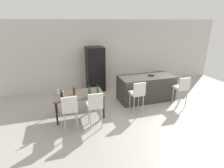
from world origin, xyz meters
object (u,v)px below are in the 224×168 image
Objects in this scene: wine_bottle_near at (90,92)px; wine_glass_right at (62,91)px; bar_chair_middle at (182,87)px; wine_glass_far at (58,89)px; potted_plant at (157,76)px; bar_chair_left at (138,92)px; dining_chair_near at (70,108)px; wine_bottle_end at (98,90)px; wine_bottle_middle at (62,96)px; refrigerator at (95,69)px; kitchen_island at (146,88)px; wine_bottle_left at (74,91)px; dining_table at (79,96)px; fruit_bowl at (151,75)px; dining_chair_far at (95,104)px.

wine_bottle_near is 1.85× the size of wine_glass_right.
bar_chair_middle is 6.03× the size of wine_glass_far.
bar_chair_left is at bearing -132.08° from potted_plant.
wine_bottle_near is at bearing -147.94° from potted_plant.
potted_plant is at bearing 33.37° from dining_chair_near.
bar_chair_middle reaches higher than wine_bottle_end.
wine_bottle_middle is 1.83× the size of wine_glass_far.
refrigerator is at bearing 108.97° from bar_chair_left.
refrigerator reaches higher than bar_chair_middle.
wine_bottle_middle is at bearing -171.01° from wine_bottle_end.
kitchen_island is 11.62× the size of wine_glass_right.
dining_chair_near reaches higher than wine_glass_right.
wine_bottle_left is 1.54× the size of wine_glass_far.
bar_chair_left reaches higher than dining_table.
wine_glass_right is 3.25m from fruit_bowl.
fruit_bowl reaches higher than wine_glass_far.
wine_bottle_near is (-1.52, 0.10, 0.16)m from bar_chair_left.
dining_chair_far is 3.93× the size of wine_bottle_left.
wine_glass_far is at bearing 150.85° from wine_bottle_near.
dining_chair_far reaches higher than wine_bottle_end.
wine_glass_far is 0.09× the size of refrigerator.
fruit_bowl is (0.95, 0.87, 0.26)m from bar_chair_left.
fruit_bowl is at bearing 22.94° from dining_chair_near.
dining_chair_near is at bearing -76.00° from wine_glass_far.
refrigerator reaches higher than wine_bottle_near.
wine_glass_right is (-2.27, 0.41, 0.17)m from bar_chair_left.
kitchen_island is at bearing 137.34° from bar_chair_middle.
wine_bottle_near is 1.85× the size of wine_glass_far.
wine_glass_far is 4.95m from potted_plant.
wine_bottle_middle reaches higher than bar_chair_left.
fruit_bowl is (2.21, 0.71, 0.10)m from wine_bottle_end.
wine_bottle_left is 1.15× the size of fruit_bowl.
dining_chair_near is 3.15m from refrigerator.
bar_chair_middle is 3.26× the size of wine_bottle_near.
wine_glass_far is at bearing 99.15° from wine_bottle_middle.
bar_chair_middle reaches higher than kitchen_island.
wine_glass_right is 0.09× the size of refrigerator.
kitchen_island is 2.12m from potted_plant.
bar_chair_middle is 3.50m from dining_table.
bar_chair_left is at bearing -180.00° from bar_chair_middle.
wine_glass_far is at bearing -175.28° from fruit_bowl.
bar_chair_left is 3.26m from potted_plant.
dining_table reaches higher than potted_plant.
fruit_bowl is at bearing 15.11° from wine_bottle_middle.
wine_bottle_left reaches higher than kitchen_island.
wine_bottle_middle is (-3.98, -0.01, 0.16)m from bar_chair_middle.
wine_bottle_middle is at bearing -164.89° from fruit_bowl.
wine_bottle_end reaches higher than dining_table.
bar_chair_middle and dining_chair_far have the same top height.
potted_plant is (4.11, 2.06, -0.49)m from wine_bottle_left.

